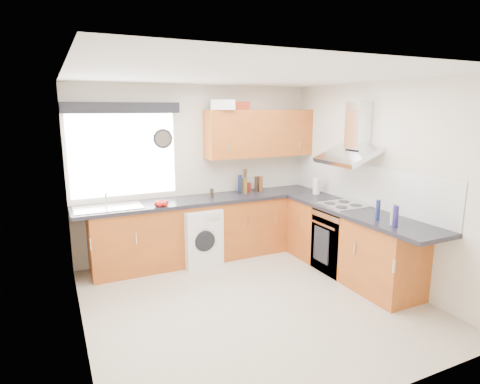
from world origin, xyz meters
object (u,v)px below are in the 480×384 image
oven (341,240)px  washing_machine (198,235)px  extractor_hood (352,140)px  upper_cabinets (260,133)px

oven → washing_machine: bearing=146.3°
oven → extractor_hood: (0.10, -0.00, 1.34)m
upper_cabinets → washing_machine: (-1.10, -0.23, -1.40)m
upper_cabinets → washing_machine: size_ratio=2.13×
oven → washing_machine: oven is taller
upper_cabinets → washing_machine: 1.79m
extractor_hood → washing_machine: extractor_hood is taller
oven → upper_cabinets: (-0.55, 1.32, 1.38)m
oven → washing_machine: size_ratio=1.06×
extractor_hood → washing_machine: (-1.75, 1.10, -1.37)m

